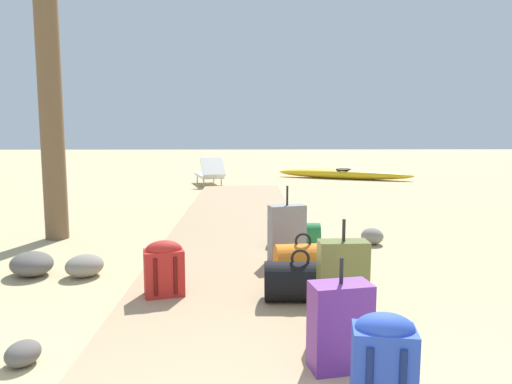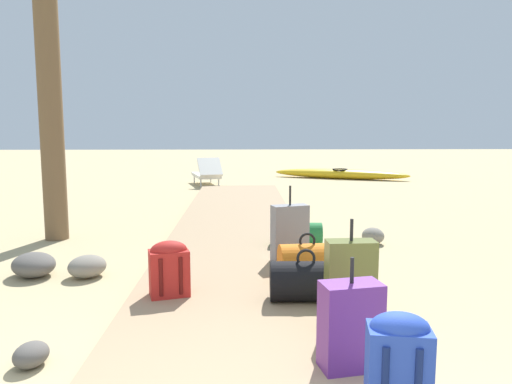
{
  "view_description": "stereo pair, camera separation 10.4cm",
  "coord_description": "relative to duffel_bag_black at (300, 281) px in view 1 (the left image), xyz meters",
  "views": [
    {
      "loc": [
        0.17,
        -1.57,
        1.54
      ],
      "look_at": [
        0.29,
        5.97,
        0.55
      ],
      "focal_mm": 33.85,
      "sensor_mm": 36.0,
      "label": 1
    },
    {
      "loc": [
        0.06,
        -1.57,
        1.54
      ],
      "look_at": [
        0.29,
        5.97,
        0.55
      ],
      "focal_mm": 33.85,
      "sensor_mm": 36.0,
      "label": 2
    }
  ],
  "objects": [
    {
      "name": "suitcase_olive",
      "position": [
        0.24,
        -0.61,
        0.16
      ],
      "size": [
        0.36,
        0.19,
        0.82
      ],
      "color": "olive",
      "rests_on": "boardwalk"
    },
    {
      "name": "duffel_bag_green",
      "position": [
        0.15,
        1.99,
        -0.03
      ],
      "size": [
        0.64,
        0.32,
        0.4
      ],
      "color": "#237538",
      "rests_on": "boardwalk"
    },
    {
      "name": "rock_right_far",
      "position": [
        1.23,
        2.35,
        -0.14
      ],
      "size": [
        0.37,
        0.39,
        0.22
      ],
      "primitive_type": "ellipsoid",
      "rotation": [
        0.0,
        0.0,
        1.89
      ],
      "color": "gray",
      "rests_on": "ground"
    },
    {
      "name": "ground_plane",
      "position": [
        -0.61,
        1.95,
        -0.25
      ],
      "size": [
        60.0,
        60.0,
        0.0
      ],
      "primitive_type": "plane",
      "color": "tan"
    },
    {
      "name": "kayak",
      "position": [
        2.51,
        10.82,
        -0.1
      ],
      "size": [
        4.09,
        2.11,
        0.31
      ],
      "color": "gold",
      "rests_on": "ground"
    },
    {
      "name": "rock_left_far",
      "position": [
        -1.92,
        -0.94,
        -0.17
      ],
      "size": [
        0.25,
        0.29,
        0.16
      ],
      "primitive_type": "ellipsoid",
      "rotation": [
        0.0,
        0.0,
        1.39
      ],
      "color": "#5B5651",
      "rests_on": "ground"
    },
    {
      "name": "lounge_chair",
      "position": [
        -1.49,
        9.22,
        0.08
      ],
      "size": [
        0.97,
        1.66,
        0.77
      ],
      "color": "white",
      "rests_on": "ground"
    },
    {
      "name": "duffel_bag_orange",
      "position": [
        0.09,
        0.57,
        0.01
      ],
      "size": [
        0.57,
        0.4,
        0.47
      ],
      "color": "orange",
      "rests_on": "boardwalk"
    },
    {
      "name": "duffel_bag_black",
      "position": [
        0.0,
        0.0,
        0.0
      ],
      "size": [
        0.61,
        0.36,
        0.45
      ],
      "color": "black",
      "rests_on": "boardwalk"
    },
    {
      "name": "boardwalk",
      "position": [
        -0.61,
        3.03,
        -0.21
      ],
      "size": [
        1.87,
        10.86,
        0.08
      ],
      "primitive_type": "cube",
      "color": "tan",
      "rests_on": "ground"
    },
    {
      "name": "rock_left_near",
      "position": [
        -2.16,
        0.98,
        -0.14
      ],
      "size": [
        0.53,
        0.54,
        0.23
      ],
      "primitive_type": "ellipsoid",
      "rotation": [
        0.0,
        0.0,
        1.0
      ],
      "color": "gray",
      "rests_on": "ground"
    },
    {
      "name": "backpack_blue",
      "position": [
        0.21,
        -1.79,
        0.14
      ],
      "size": [
        0.33,
        0.26,
        0.59
      ],
      "color": "#2847B7",
      "rests_on": "boardwalk"
    },
    {
      "name": "rock_left_mid",
      "position": [
        -2.73,
        1.03,
        -0.13
      ],
      "size": [
        0.65,
        0.67,
        0.25
      ],
      "primitive_type": "ellipsoid",
      "rotation": [
        0.0,
        0.0,
        0.65
      ],
      "color": "#5B5651",
      "rests_on": "ground"
    },
    {
      "name": "suitcase_purple",
      "position": [
        0.12,
        -1.18,
        0.1
      ],
      "size": [
        0.4,
        0.27,
        0.7
      ],
      "color": "#6B2D84",
      "rests_on": "boardwalk"
    },
    {
      "name": "backpack_red",
      "position": [
        -1.18,
        0.16,
        0.09
      ],
      "size": [
        0.39,
        0.31,
        0.49
      ],
      "color": "red",
      "rests_on": "boardwalk"
    },
    {
      "name": "suitcase_grey",
      "position": [
        -0.01,
        1.26,
        0.14
      ],
      "size": [
        0.43,
        0.28,
        0.84
      ],
      "color": "slate",
      "rests_on": "boardwalk"
    }
  ]
}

